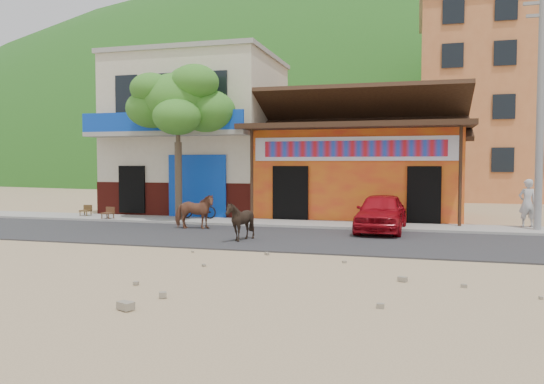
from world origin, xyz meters
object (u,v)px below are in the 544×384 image
Objects in this scene: cow_tan at (194,212)px; cafe_chair_left at (108,208)px; utility_pole at (541,108)px; cow_dark at (240,221)px; pedestrian at (527,203)px; red_car at (381,212)px; cafe_chair_right at (85,206)px; scooter at (198,209)px; tree at (178,142)px.

cafe_chair_left is (-4.38, 1.53, -0.10)m from cow_tan.
utility_pole is at bearing 7.17° from cafe_chair_left.
utility_pole reaches higher than cow_dark.
pedestrian is 15.50m from cafe_chair_left.
pedestrian is (4.78, 1.88, 0.27)m from red_car.
utility_pole is at bearing 85.31° from cow_dark.
cow_dark reaches higher than cafe_chair_left.
pedestrian is at bearing 23.70° from red_car.
red_car is at bearing -166.46° from utility_pole.
red_car is 4.50× the size of cafe_chair_right.
cow_tan is 2.72m from scooter.
cow_dark is 7.81m from cafe_chair_left.
scooter is at bearing 2.25° from cafe_chair_right.
cafe_chair_right is at bearing 176.10° from red_car.
cafe_chair_right is at bearing -15.52° from pedestrian.
pedestrian is (12.60, 0.88, -2.18)m from tree.
tree reaches higher than red_car.
utility_pole reaches higher than cafe_chair_left.
cow_tan reaches higher than cafe_chair_right.
cafe_chair_left is at bearing 179.51° from red_car.
utility_pole is 9.40× the size of cafe_chair_left.
scooter is (0.60, 0.51, -2.61)m from tree.
cow_tan reaches higher than cafe_chair_left.
pedestrian is at bearing 1.89° from cafe_chair_right.
tree is 5.16× the size of cow_dark.
cow_dark is 9.58m from cafe_chair_right.
scooter is 1.80× the size of cafe_chair_right.
cafe_chair_right is at bearing 157.46° from cafe_chair_left.
red_car is 4.39× the size of cafe_chair_left.
scooter is at bearing 10.19° from cow_tan.
tree is 4.01× the size of scooter.
cow_tan is 1.23× the size of cow_dark.
red_car is (-4.98, -1.20, -3.44)m from utility_pole.
utility_pole is 17.57m from cafe_chair_right.
tree is 7.05× the size of cafe_chair_left.
utility_pole is at bearing 88.84° from pedestrian.
utility_pole is 6.17m from red_car.
tree is 8.25m from red_car.
tree is 12.82m from pedestrian.
utility_pole is at bearing -92.42° from scooter.
red_car reaches higher than cafe_chair_right.
tree is at bearing -179.10° from utility_pole.
red_car is at bearing 1.92° from cafe_chair_left.
tree reaches higher than cafe_chair_right.
red_car is at bearing 4.03° from pedestrian.
cafe_chair_right is (-1.57, 0.81, -0.01)m from cafe_chair_left.
scooter is 1.76× the size of cafe_chair_left.
tree is at bearing -13.45° from pedestrian.
red_car is at bearing 99.05° from cow_dark.
cow_tan is at bearing -168.43° from red_car.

